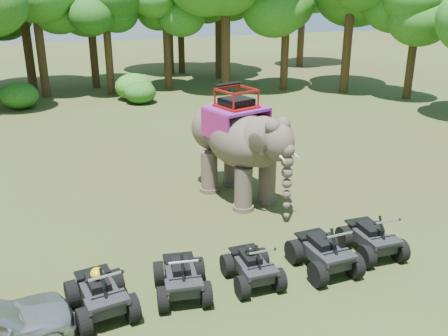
{
  "coord_description": "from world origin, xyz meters",
  "views": [
    {
      "loc": [
        -4.95,
        -11.51,
        6.99
      ],
      "look_at": [
        0.0,
        1.2,
        1.9
      ],
      "focal_mm": 40.0,
      "sensor_mm": 36.0,
      "label": 1
    }
  ],
  "objects_px": {
    "elephant": "(238,144)",
    "atv_3": "(324,247)",
    "atv_1": "(181,272)",
    "atv_4": "(372,233)",
    "atv_2": "(252,261)",
    "atv_0": "(100,288)"
  },
  "relations": [
    {
      "from": "elephant",
      "to": "atv_0",
      "type": "xyz_separation_m",
      "value": [
        -5.35,
        -4.91,
        -1.27
      ]
    },
    {
      "from": "atv_2",
      "to": "atv_3",
      "type": "relative_size",
      "value": 0.89
    },
    {
      "from": "elephant",
      "to": "atv_2",
      "type": "xyz_separation_m",
      "value": [
        -1.71,
        -5.03,
        -1.34
      ]
    },
    {
      "from": "atv_0",
      "to": "atv_3",
      "type": "height_order",
      "value": "atv_3"
    },
    {
      "from": "atv_1",
      "to": "atv_3",
      "type": "height_order",
      "value": "atv_3"
    },
    {
      "from": "atv_2",
      "to": "atv_0",
      "type": "bearing_deg",
      "value": 179.87
    },
    {
      "from": "elephant",
      "to": "atv_1",
      "type": "bearing_deg",
      "value": -140.68
    },
    {
      "from": "elephant",
      "to": "atv_1",
      "type": "height_order",
      "value": "elephant"
    },
    {
      "from": "atv_1",
      "to": "atv_2",
      "type": "relative_size",
      "value": 1.05
    },
    {
      "from": "atv_4",
      "to": "atv_2",
      "type": "bearing_deg",
      "value": -175.14
    },
    {
      "from": "atv_3",
      "to": "atv_4",
      "type": "height_order",
      "value": "atv_3"
    },
    {
      "from": "atv_1",
      "to": "atv_2",
      "type": "distance_m",
      "value": 1.77
    },
    {
      "from": "atv_1",
      "to": "atv_4",
      "type": "distance_m",
      "value": 5.37
    },
    {
      "from": "atv_1",
      "to": "atv_3",
      "type": "bearing_deg",
      "value": 5.52
    },
    {
      "from": "elephant",
      "to": "atv_3",
      "type": "relative_size",
      "value": 2.55
    },
    {
      "from": "atv_0",
      "to": "elephant",
      "type": "bearing_deg",
      "value": 35.61
    },
    {
      "from": "atv_0",
      "to": "atv_4",
      "type": "xyz_separation_m",
      "value": [
        7.25,
        -0.01,
        -0.02
      ]
    },
    {
      "from": "atv_1",
      "to": "atv_2",
      "type": "bearing_deg",
      "value": 4.95
    },
    {
      "from": "atv_0",
      "to": "atv_1",
      "type": "bearing_deg",
      "value": -6.07
    },
    {
      "from": "atv_1",
      "to": "atv_4",
      "type": "xyz_separation_m",
      "value": [
        5.37,
        -0.04,
        0.02
      ]
    },
    {
      "from": "elephant",
      "to": "atv_2",
      "type": "bearing_deg",
      "value": -123.99
    },
    {
      "from": "atv_0",
      "to": "atv_3",
      "type": "distance_m",
      "value": 5.61
    }
  ]
}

